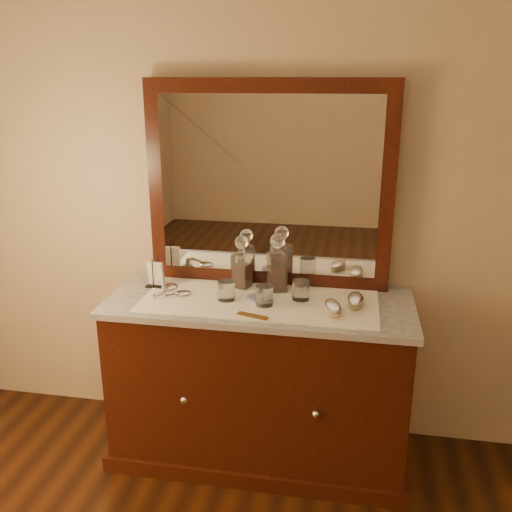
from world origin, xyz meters
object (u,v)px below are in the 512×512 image
(napkin_rack, at_px, (156,275))
(brush_near, at_px, (333,307))
(decanter_right, at_px, (277,269))
(brush_far, at_px, (356,300))
(dresser_cabinet, at_px, (260,382))
(mirror_frame, at_px, (269,185))
(pin_dish, at_px, (255,297))
(hand_mirror_outer, at_px, (167,288))
(hand_mirror_inner, at_px, (178,294))
(decanter_left, at_px, (242,267))
(comb, at_px, (253,316))

(napkin_rack, xyz_separation_m, brush_near, (0.89, -0.17, -0.03))
(decanter_right, xyz_separation_m, brush_far, (0.38, -0.12, -0.09))
(dresser_cabinet, relative_size, mirror_frame, 1.17)
(dresser_cabinet, xyz_separation_m, decanter_right, (0.06, 0.13, 0.55))
(pin_dish, distance_m, brush_far, 0.47)
(dresser_cabinet, bearing_deg, mirror_frame, 90.00)
(pin_dish, relative_size, hand_mirror_outer, 0.41)
(pin_dish, bearing_deg, mirror_frame, 85.16)
(brush_far, relative_size, hand_mirror_inner, 0.93)
(decanter_right, height_order, brush_near, decanter_right)
(decanter_left, relative_size, brush_near, 1.56)
(mirror_frame, xyz_separation_m, comb, (0.00, -0.45, -0.49))
(pin_dish, height_order, brush_far, brush_far)
(decanter_right, height_order, brush_far, decanter_right)
(pin_dish, bearing_deg, brush_far, 1.50)
(pin_dish, bearing_deg, comb, -82.98)
(mirror_frame, relative_size, napkin_rack, 8.01)
(mirror_frame, distance_m, comb, 0.66)
(pin_dish, relative_size, brush_near, 0.47)
(pin_dish, distance_m, hand_mirror_outer, 0.45)
(pin_dish, height_order, hand_mirror_inner, hand_mirror_inner)
(decanter_left, bearing_deg, dresser_cabinet, -51.02)
(decanter_left, height_order, brush_far, decanter_left)
(hand_mirror_inner, bearing_deg, mirror_frame, 34.56)
(napkin_rack, height_order, brush_far, napkin_rack)
(brush_near, bearing_deg, mirror_frame, 135.95)
(brush_far, bearing_deg, brush_near, -134.73)
(comb, bearing_deg, dresser_cabinet, 107.71)
(comb, xyz_separation_m, decanter_left, (-0.12, 0.34, 0.10))
(mirror_frame, xyz_separation_m, decanter_right, (0.06, -0.11, -0.39))
(decanter_right, distance_m, hand_mirror_inner, 0.49)
(mirror_frame, height_order, decanter_left, mirror_frame)
(decanter_right, relative_size, hand_mirror_inner, 1.64)
(brush_near, bearing_deg, brush_far, 45.27)
(hand_mirror_outer, bearing_deg, pin_dish, -5.22)
(comb, bearing_deg, brush_near, 34.79)
(decanter_right, bearing_deg, decanter_left, 175.75)
(comb, height_order, brush_near, brush_near)
(brush_far, bearing_deg, hand_mirror_outer, 178.20)
(comb, distance_m, decanter_left, 0.38)
(hand_mirror_outer, bearing_deg, hand_mirror_inner, -39.62)
(mirror_frame, xyz_separation_m, pin_dish, (-0.02, -0.25, -0.49))
(hand_mirror_inner, bearing_deg, napkin_rack, 145.77)
(pin_dish, height_order, brush_near, brush_near)
(dresser_cabinet, xyz_separation_m, comb, (0.00, -0.20, 0.45))
(comb, relative_size, decanter_right, 0.50)
(dresser_cabinet, xyz_separation_m, hand_mirror_inner, (-0.39, -0.02, 0.45))
(decanter_left, bearing_deg, comb, -70.87)
(napkin_rack, bearing_deg, brush_near, -10.56)
(comb, relative_size, napkin_rack, 0.96)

